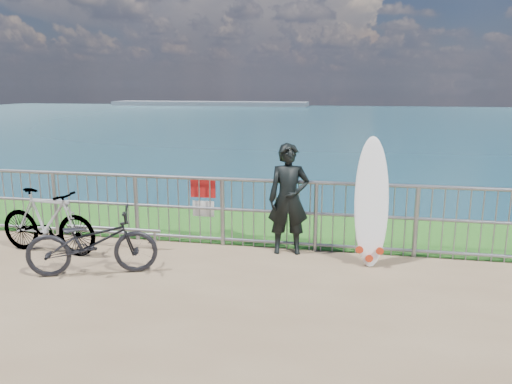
% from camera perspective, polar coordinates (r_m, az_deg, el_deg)
% --- Properties ---
extents(grass_strip, '(120.00, 120.00, 0.00)m').
position_cam_1_polar(grass_strip, '(9.17, 1.04, -4.07)').
color(grass_strip, '#1D5617').
rests_on(grass_strip, ground).
extents(seascape, '(260.00, 260.00, 5.00)m').
position_cam_1_polar(seascape, '(160.13, -5.27, 9.82)').
color(seascape, brown).
rests_on(seascape, ground).
extents(railing, '(10.06, 0.10, 1.13)m').
position_cam_1_polar(railing, '(7.97, -0.29, -2.32)').
color(railing, gray).
rests_on(railing, ground).
extents(surfer, '(0.68, 0.51, 1.72)m').
position_cam_1_polar(surfer, '(7.66, 3.74, -0.81)').
color(surfer, black).
rests_on(surfer, ground).
extents(surfboard, '(0.52, 0.47, 1.87)m').
position_cam_1_polar(surfboard, '(7.36, 13.04, -1.62)').
color(surfboard, white).
rests_on(surfboard, ground).
extents(bicycle_near, '(1.86, 1.18, 0.92)m').
position_cam_1_polar(bicycle_near, '(7.24, -18.23, -5.45)').
color(bicycle_near, black).
rests_on(bicycle_near, ground).
extents(bicycle_far, '(1.74, 0.65, 1.02)m').
position_cam_1_polar(bicycle_far, '(8.35, -22.73, -3.11)').
color(bicycle_far, black).
rests_on(bicycle_far, ground).
extents(bike_rack, '(1.61, 0.05, 0.34)m').
position_cam_1_polar(bike_rack, '(8.36, -15.97, -4.28)').
color(bike_rack, gray).
rests_on(bike_rack, ground).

